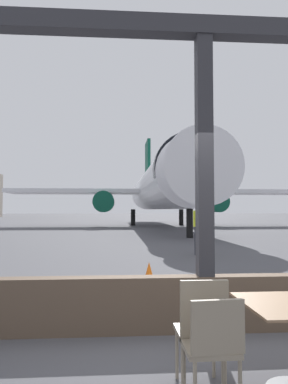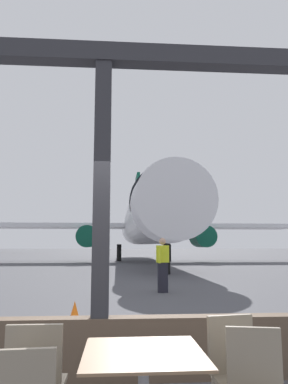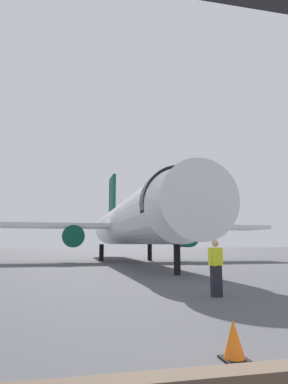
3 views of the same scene
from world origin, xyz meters
TOP-DOWN VIEW (x-y plane):
  - ground_plane at (0.00, 40.00)m, footprint 220.00×220.00m
  - airplane at (2.82, 27.86)m, footprint 28.20×33.17m
  - ground_crew_worker at (1.68, 7.59)m, footprint 0.40×0.51m
  - traffic_cone at (-0.52, 2.19)m, footprint 0.36×0.36m

SIDE VIEW (x-z plane):
  - ground_plane at x=0.00m, z-range 0.00..0.00m
  - traffic_cone at x=-0.52m, z-range -0.02..0.54m
  - ground_crew_worker at x=1.68m, z-range 0.03..1.77m
  - airplane at x=2.82m, z-range -1.72..8.82m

